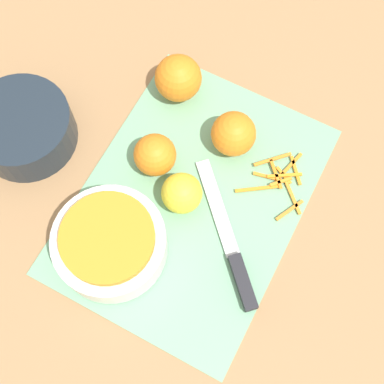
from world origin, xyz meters
name	(u,v)px	position (x,y,z in m)	size (l,w,h in m)	color
ground_plane	(192,200)	(0.00, 0.00, 0.00)	(4.00, 4.00, 0.00)	#9E754C
cutting_board	(192,199)	(0.00, 0.00, 0.00)	(0.45, 0.33, 0.01)	#75AD84
bowl_speckled	(110,243)	(-0.13, 0.07, 0.04)	(0.17, 0.17, 0.07)	silver
bowl_dark	(23,128)	(-0.03, 0.29, 0.03)	(0.16, 0.16, 0.07)	#1E2833
knife	(235,260)	(-0.06, -0.10, 0.01)	(0.19, 0.19, 0.02)	#232328
orange_left	(155,155)	(0.03, 0.08, 0.04)	(0.07, 0.07, 0.07)	orange
orange_right	(233,134)	(0.12, -0.01, 0.04)	(0.07, 0.07, 0.07)	orange
orange_back	(178,78)	(0.16, 0.11, 0.05)	(0.08, 0.08, 0.08)	orange
lemon	(182,193)	(-0.01, 0.01, 0.04)	(0.06, 0.06, 0.06)	yellow
peel_pile	(280,179)	(0.09, -0.11, 0.01)	(0.12, 0.11, 0.01)	orange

